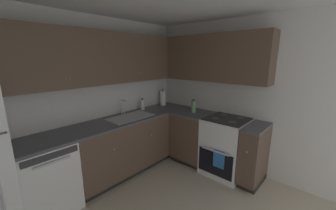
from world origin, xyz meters
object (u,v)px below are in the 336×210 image
object	(u,v)px
oil_bottle	(193,106)
dishwasher	(46,177)
oven_range	(226,146)
soap_bottle	(143,105)
paper_towel_roll	(163,98)

from	to	relation	value
oil_bottle	dishwasher	bearing A→B (deg)	164.51
oven_range	soap_bottle	xyz separation A→B (m)	(-0.49, 1.40, 0.53)
dishwasher	oil_bottle	size ratio (longest dim) A/B	3.79
oven_range	paper_towel_roll	distance (m)	1.50
oven_range	oil_bottle	size ratio (longest dim) A/B	4.60
dishwasher	oven_range	bearing A→B (deg)	-29.21
oven_range	paper_towel_roll	world-z (taller)	paper_towel_roll
dishwasher	soap_bottle	xyz separation A→B (m)	(1.70, 0.18, 0.56)
dishwasher	oil_bottle	xyz separation A→B (m)	(2.17, -0.60, 0.57)
oven_range	oil_bottle	bearing A→B (deg)	91.70
dishwasher	paper_towel_roll	size ratio (longest dim) A/B	2.54
oven_range	paper_towel_roll	size ratio (longest dim) A/B	3.09
oven_range	soap_bottle	bearing A→B (deg)	109.12
soap_bottle	oil_bottle	size ratio (longest dim) A/B	0.93
dishwasher	soap_bottle	world-z (taller)	soap_bottle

